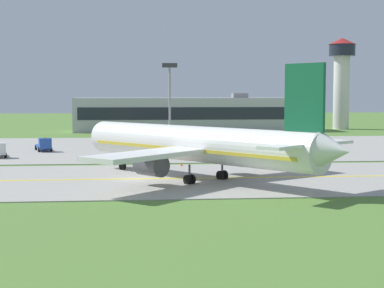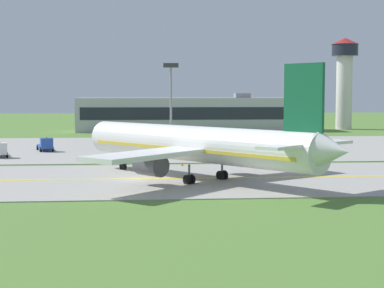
# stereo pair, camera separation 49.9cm
# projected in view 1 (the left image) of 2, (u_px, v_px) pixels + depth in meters

# --- Properties ---
(ground_plane) EXTENTS (500.00, 500.00, 0.00)m
(ground_plane) POSITION_uv_depth(u_px,v_px,m) (134.00, 180.00, 70.47)
(ground_plane) COLOR #517A33
(taxiway_strip) EXTENTS (240.00, 28.00, 0.10)m
(taxiway_strip) POSITION_uv_depth(u_px,v_px,m) (134.00, 179.00, 70.47)
(taxiway_strip) COLOR #9E9B93
(taxiway_strip) RESTS_ON ground
(apron_pad) EXTENTS (140.00, 52.00, 0.10)m
(apron_pad) POSITION_uv_depth(u_px,v_px,m) (189.00, 147.00, 113.07)
(apron_pad) COLOR #9E9B93
(apron_pad) RESTS_ON ground
(taxiway_centreline) EXTENTS (220.00, 0.60, 0.01)m
(taxiway_centreline) POSITION_uv_depth(u_px,v_px,m) (134.00, 179.00, 70.46)
(taxiway_centreline) COLOR yellow
(taxiway_centreline) RESTS_ON taxiway_strip
(airplane_lead) EXTENTS (29.43, 33.10, 12.70)m
(airplane_lead) POSITION_uv_depth(u_px,v_px,m) (197.00, 145.00, 69.24)
(airplane_lead) COLOR white
(airplane_lead) RESTS_ON ground
(service_truck_baggage) EXTENTS (3.69, 6.71, 2.59)m
(service_truck_baggage) POSITION_uv_depth(u_px,v_px,m) (44.00, 145.00, 104.71)
(service_truck_baggage) COLOR #264CA5
(service_truck_baggage) RESTS_ON ground
(terminal_building) EXTENTS (62.38, 13.98, 10.01)m
(terminal_building) POSITION_uv_depth(u_px,v_px,m) (193.00, 114.00, 164.36)
(terminal_building) COLOR #B2B2B7
(terminal_building) RESTS_ON ground
(control_tower) EXTENTS (7.60, 7.60, 25.33)m
(control_tower) POSITION_uv_depth(u_px,v_px,m) (342.00, 74.00, 171.58)
(control_tower) COLOR silver
(control_tower) RESTS_ON ground
(apron_light_mast) EXTENTS (2.40, 0.50, 14.70)m
(apron_light_mast) POSITION_uv_depth(u_px,v_px,m) (170.00, 97.00, 98.33)
(apron_light_mast) COLOR gray
(apron_light_mast) RESTS_ON ground
(traffic_cone_near_edge) EXTENTS (0.44, 0.44, 0.60)m
(traffic_cone_near_edge) POSITION_uv_depth(u_px,v_px,m) (181.00, 164.00, 83.27)
(traffic_cone_near_edge) COLOR orange
(traffic_cone_near_edge) RESTS_ON ground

